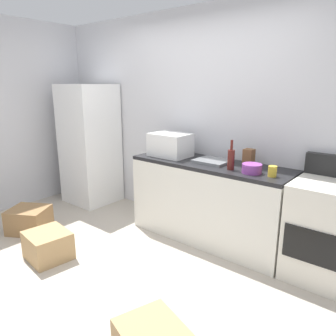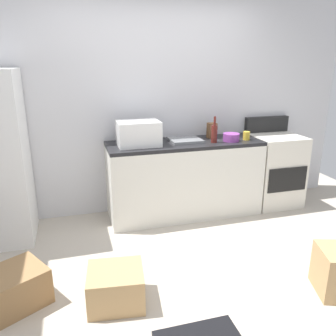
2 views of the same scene
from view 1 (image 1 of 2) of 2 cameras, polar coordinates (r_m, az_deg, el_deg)
ground_plane at (r=3.21m, az=-9.94°, el=-18.10°), size 6.00×6.00×0.00m
wall_back at (r=3.91m, az=6.74°, el=8.30°), size 5.00×0.10×2.60m
kitchen_counter at (r=3.66m, az=7.33°, el=-5.89°), size 1.80×0.60×0.90m
refrigerator at (r=4.87m, az=-13.74°, el=4.09°), size 0.68×0.66×1.73m
stove_oven at (r=3.24m, az=26.25°, el=-9.88°), size 0.60×0.61×1.10m
microwave at (r=3.79m, az=0.41°, el=4.15°), size 0.46×0.34×0.27m
sink_basin at (r=3.53m, az=7.95°, el=1.24°), size 0.36×0.32×0.03m
wine_bottle at (r=3.25m, az=11.16°, el=1.61°), size 0.07×0.07×0.30m
coffee_mug at (r=3.11m, az=18.11°, el=-0.57°), size 0.08×0.08×0.10m
knife_block at (r=3.43m, az=14.18°, el=1.81°), size 0.10×0.10×0.18m
mixing_bowl at (r=3.18m, az=14.71°, el=-0.08°), size 0.19×0.19×0.09m
cardboard_box_medium at (r=4.25m, az=-23.50°, el=-8.46°), size 0.57×0.55×0.29m
cardboard_box_small at (r=3.57m, az=-20.60°, el=-12.76°), size 0.47×0.43×0.28m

